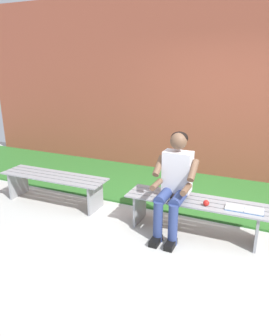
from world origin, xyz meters
The scene contains 8 objects.
ground_plane centered at (1.05, 1.00, -0.02)m, with size 10.00×7.00×0.04m, color #B2B2AD.
grass_strip centered at (1.05, -1.24, 0.01)m, with size 9.00×1.74×0.03m, color #2D6B28.
brick_wall centered at (0.50, -2.22, 1.59)m, with size 9.50×0.24×3.18m, color #9E4C38.
bench_near centered at (0.00, 0.00, 0.33)m, with size 1.69×0.47×0.43m.
bench_far centered at (2.11, 0.00, 0.33)m, with size 1.63×0.47×0.43m.
person_seated centered at (0.25, 0.10, 0.68)m, with size 0.50×0.69×1.24m.
apple centered at (-0.15, 0.11, 0.47)m, with size 0.07×0.07×0.07m, color red.
book_open centered at (-0.56, 0.05, 0.44)m, with size 0.42×0.17×0.02m.
Camera 1 is at (-0.74, 3.42, 1.99)m, focal length 33.33 mm.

